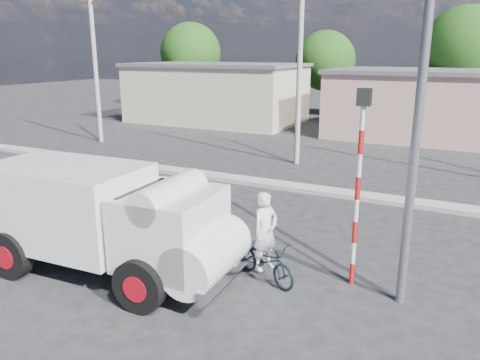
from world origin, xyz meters
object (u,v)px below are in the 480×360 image
at_px(truck, 108,218).
at_px(cyclist, 265,244).
at_px(traffic_pole, 359,173).
at_px(streetlight, 415,58).
at_px(bicycle, 265,260).

relative_size(truck, cyclist, 3.47).
height_order(traffic_pole, streetlight, streetlight).
xyz_separation_m(truck, traffic_pole, (5.14, 2.10, 1.19)).
bearing_deg(streetlight, bicycle, -171.10).
xyz_separation_m(cyclist, streetlight, (2.76, 0.43, 4.06)).
bearing_deg(truck, streetlight, 13.50).
height_order(truck, cyclist, truck).
bearing_deg(cyclist, truck, 135.98).
height_order(bicycle, cyclist, cyclist).
relative_size(bicycle, streetlight, 0.21).
relative_size(traffic_pole, streetlight, 0.48).
xyz_separation_m(truck, cyclist, (3.33, 1.36, -0.50)).
height_order(bicycle, traffic_pole, traffic_pole).
bearing_deg(bicycle, streetlight, -57.43).
distance_m(traffic_pole, streetlight, 2.56).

